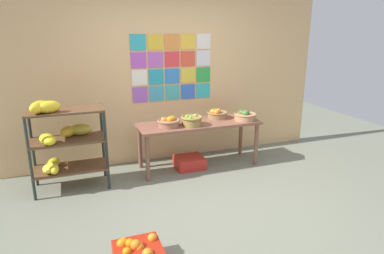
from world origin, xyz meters
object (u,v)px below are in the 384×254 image
object	(u,v)px
banana_shelf_unit	(62,139)
fruit_basket_back_left	(169,122)
fruit_basket_centre	(192,120)
produce_crate_under_table	(189,162)
fruit_basket_left	(217,114)
fruit_basket_right	(245,116)
display_table	(199,128)

from	to	relation	value
banana_shelf_unit	fruit_basket_back_left	xyz separation A→B (m)	(1.40, 0.05, 0.07)
fruit_basket_centre	produce_crate_under_table	world-z (taller)	fruit_basket_centre
fruit_basket_back_left	fruit_basket_left	distance (m)	0.84
fruit_basket_back_left	produce_crate_under_table	distance (m)	0.74
fruit_basket_back_left	produce_crate_under_table	size ratio (longest dim) A/B	0.77
banana_shelf_unit	fruit_basket_left	size ratio (longest dim) A/B	3.82
produce_crate_under_table	fruit_basket_right	bearing A→B (deg)	-6.57
banana_shelf_unit	display_table	xyz separation A→B (m)	(1.88, 0.11, -0.08)
display_table	fruit_basket_left	xyz separation A→B (m)	(0.35, 0.13, 0.15)
fruit_basket_centre	fruit_basket_right	world-z (taller)	same
banana_shelf_unit	fruit_basket_back_left	distance (m)	1.41
fruit_basket_back_left	display_table	bearing A→B (deg)	7.23
fruit_basket_right	display_table	bearing A→B (deg)	170.77
fruit_basket_centre	fruit_basket_right	bearing A→B (deg)	0.39
fruit_basket_centre	display_table	bearing A→B (deg)	37.23
fruit_basket_left	display_table	bearing A→B (deg)	-160.08
fruit_basket_back_left	fruit_basket_right	bearing A→B (deg)	-2.58
fruit_basket_left	produce_crate_under_table	size ratio (longest dim) A/B	0.76
produce_crate_under_table	fruit_basket_left	bearing A→B (deg)	15.65
fruit_basket_centre	fruit_basket_left	xyz separation A→B (m)	(0.50, 0.24, -0.01)
display_table	produce_crate_under_table	distance (m)	0.54
display_table	fruit_basket_back_left	bearing A→B (deg)	-172.77
fruit_basket_centre	produce_crate_under_table	size ratio (longest dim) A/B	0.74
fruit_basket_right	produce_crate_under_table	distance (m)	1.08
fruit_basket_right	fruit_basket_left	distance (m)	0.42
fruit_basket_back_left	produce_crate_under_table	world-z (taller)	fruit_basket_back_left
fruit_basket_left	produce_crate_under_table	world-z (taller)	fruit_basket_left
fruit_basket_right	fruit_basket_back_left	distance (m)	1.17
fruit_basket_left	produce_crate_under_table	bearing A→B (deg)	-164.35
banana_shelf_unit	fruit_basket_back_left	size ratio (longest dim) A/B	3.75
fruit_basket_right	produce_crate_under_table	bearing A→B (deg)	173.43
display_table	fruit_basket_back_left	size ratio (longest dim) A/B	5.61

